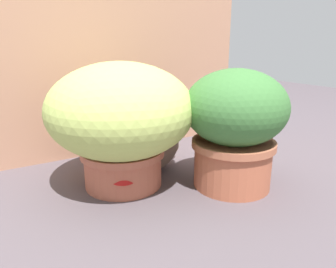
# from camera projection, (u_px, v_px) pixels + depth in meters

# --- Properties ---
(ground_plane) EXTENTS (6.00, 6.00, 0.00)m
(ground_plane) POSITION_uv_depth(u_px,v_px,m) (154.00, 186.00, 1.15)
(ground_plane) COLOR #53494F
(cardboard_backdrop) EXTENTS (1.25, 0.03, 0.89)m
(cardboard_backdrop) POSITION_uv_depth(u_px,v_px,m) (123.00, 55.00, 1.45)
(cardboard_backdrop) COLOR tan
(cardboard_backdrop) RESTS_ON ground
(grass_planter) EXTENTS (0.51, 0.51, 0.44)m
(grass_planter) POSITION_uv_depth(u_px,v_px,m) (121.00, 117.00, 1.10)
(grass_planter) COLOR #B25D45
(grass_planter) RESTS_ON ground
(leafy_planter) EXTENTS (0.36, 0.36, 0.42)m
(leafy_planter) POSITION_uv_depth(u_px,v_px,m) (235.00, 124.00, 1.10)
(leafy_planter) COLOR #B35D41
(leafy_planter) RESTS_ON ground
(cat) EXTENTS (0.39, 0.21, 0.32)m
(cat) POSITION_uv_depth(u_px,v_px,m) (154.00, 141.00, 1.28)
(cat) COLOR gray
(cat) RESTS_ON ground
(mushroom_ornament_red) EXTENTS (0.08, 0.08, 0.10)m
(mushroom_ornament_red) POSITION_uv_depth(u_px,v_px,m) (123.00, 179.00, 1.04)
(mushroom_ornament_red) COLOR silver
(mushroom_ornament_red) RESTS_ON ground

